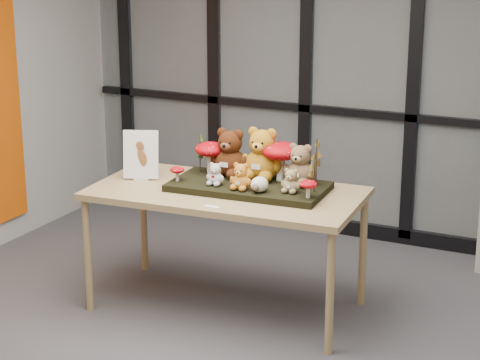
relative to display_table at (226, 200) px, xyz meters
The scene contains 22 objects.
room_shell 1.21m from the display_table, 66.90° to the right, with size 5.00×5.00×5.00m.
glass_partition 1.89m from the display_table, 80.00° to the left, with size 4.90×0.06×2.78m.
display_table is the anchor object (origin of this frame).
diorama_tray 0.17m from the display_table, 30.29° to the left, with size 1.02×0.51×0.04m, color black.
bear_pooh_yellow 0.40m from the display_table, 54.22° to the left, with size 0.29×0.26×0.38m, color #B47716, non-canonical shape.
bear_brown_medium 0.35m from the display_table, 108.51° to the left, with size 0.27×0.25×0.36m, color #3F1B0A, non-canonical shape.
bear_tan_back 0.55m from the display_table, 25.30° to the left, with size 0.23×0.21×0.30m, color brown, non-canonical shape.
bear_small_yellow 0.26m from the display_table, 25.57° to the right, with size 0.15×0.13×0.19m, color orange, non-canonical shape.
bear_white_bow 0.20m from the display_table, 137.43° to the right, with size 0.13×0.11×0.16m, color silver, non-canonical shape.
bear_beige_small 0.49m from the display_table, ahead, with size 0.13×0.12×0.17m, color #9A8756, non-canonical shape.
plush_cream_hedgehog 0.32m from the display_table, 14.03° to the right, with size 0.08×0.08×0.11m, color white, non-canonical shape.
mushroom_back_left 0.37m from the display_table, 138.37° to the left, with size 0.21×0.21×0.24m, color #A0050B, non-canonical shape.
mushroom_back_right 0.45m from the display_table, 38.88° to the left, with size 0.26×0.26×0.29m, color #A0050B, non-canonical shape.
mushroom_front_left 0.37m from the display_table, 166.65° to the right, with size 0.10×0.10×0.11m, color #A0050B, non-canonical shape.
mushroom_front_right 0.62m from the display_table, ahead, with size 0.11×0.11×0.13m, color #A0050B, non-canonical shape.
sprig_green_far_left 0.42m from the display_table, 148.10° to the left, with size 0.05×0.05×0.26m, color #16390D, non-canonical shape.
sprig_green_mid_left 0.37m from the display_table, 123.71° to the left, with size 0.05×0.05×0.23m, color #16390D, non-canonical shape.
sprig_dry_far_right 0.64m from the display_table, 21.35° to the left, with size 0.05×0.05×0.32m, color brown, non-canonical shape.
sprig_dry_mid_right 0.64m from the display_table, ahead, with size 0.05×0.05×0.26m, color brown, non-canonical shape.
sprig_green_centre 0.36m from the display_table, 75.41° to the left, with size 0.05×0.05×0.22m, color #16390D, non-canonical shape.
sign_holder 0.68m from the display_table, behind, with size 0.24×0.14×0.34m.
label_card 0.36m from the display_table, 77.39° to the right, with size 0.10×0.03×0.00m, color white.
Camera 1 is at (2.14, -4.14, 2.48)m, focal length 65.00 mm.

